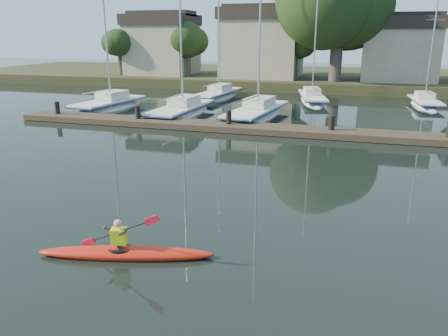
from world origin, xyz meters
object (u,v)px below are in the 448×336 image
(kayak, at_px, (125,251))
(sailboat_2, at_px, (256,120))
(dock, at_px, (278,130))
(sailboat_6, at_px, (312,103))
(sailboat_1, at_px, (182,118))
(sailboat_7, at_px, (424,108))
(sailboat_5, at_px, (218,100))
(sailboat_0, at_px, (110,112))

(kayak, distance_m, sailboat_2, 20.41)
(dock, height_order, sailboat_6, sailboat_6)
(dock, distance_m, sailboat_6, 13.55)
(dock, xyz_separation_m, sailboat_1, (-7.62, 3.87, -0.41))
(sailboat_2, bearing_deg, dock, -56.02)
(kayak, bearing_deg, sailboat_7, 54.99)
(dock, height_order, sailboat_7, sailboat_7)
(sailboat_1, bearing_deg, sailboat_5, 93.56)
(sailboat_2, xyz_separation_m, sailboat_7, (11.85, 8.87, 0.03))
(kayak, relative_size, sailboat_2, 0.28)
(dock, height_order, sailboat_1, sailboat_1)
(sailboat_0, bearing_deg, dock, -12.16)
(sailboat_1, height_order, sailboat_5, sailboat_1)
(dock, relative_size, sailboat_7, 2.98)
(dock, height_order, sailboat_0, sailboat_0)
(sailboat_2, distance_m, sailboat_7, 14.80)
(sailboat_0, xyz_separation_m, sailboat_7, (23.55, 8.57, 0.04))
(sailboat_1, relative_size, sailboat_5, 1.01)
(sailboat_7, bearing_deg, dock, -129.42)
(sailboat_2, distance_m, sailboat_6, 9.42)
(kayak, relative_size, sailboat_0, 0.35)
(sailboat_6, distance_m, sailboat_7, 8.95)
(sailboat_2, relative_size, sailboat_6, 1.13)
(sailboat_2, xyz_separation_m, sailboat_6, (2.90, 8.97, 0.04))
(sailboat_0, bearing_deg, sailboat_6, 37.71)
(sailboat_1, xyz_separation_m, sailboat_6, (8.21, 9.66, 0.04))
(sailboat_5, bearing_deg, sailboat_1, -82.77)
(dock, bearing_deg, sailboat_1, 153.06)
(kayak, xyz_separation_m, sailboat_5, (-6.55, 28.84, -0.36))
(kayak, relative_size, sailboat_7, 0.40)
(sailboat_5, bearing_deg, sailboat_0, -121.09)
(sailboat_6, bearing_deg, sailboat_2, -119.59)
(sailboat_6, bearing_deg, dock, -104.22)
(sailboat_0, xyz_separation_m, sailboat_1, (6.38, -1.00, 0.01))
(sailboat_1, xyz_separation_m, sailboat_2, (5.32, 0.69, -0.00))
(sailboat_7, bearing_deg, sailboat_5, 177.33)
(kayak, height_order, sailboat_2, sailboat_2)
(kayak, relative_size, sailboat_5, 0.31)
(sailboat_0, relative_size, sailboat_2, 0.80)
(sailboat_2, height_order, sailboat_5, sailboat_2)
(sailboat_1, relative_size, sailboat_2, 0.92)
(kayak, height_order, sailboat_0, sailboat_0)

